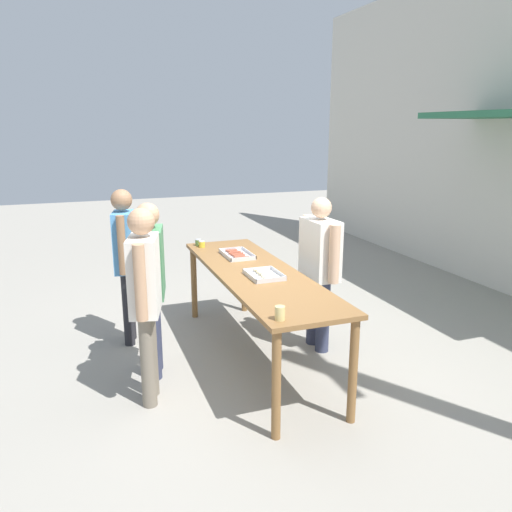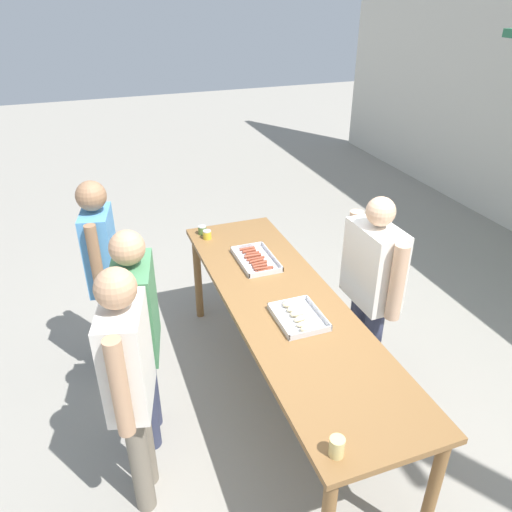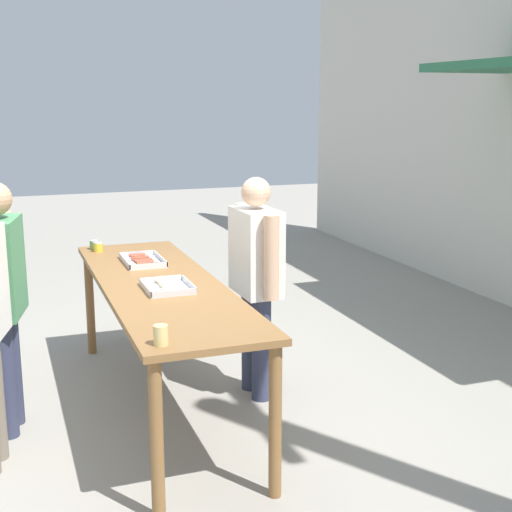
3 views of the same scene
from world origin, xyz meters
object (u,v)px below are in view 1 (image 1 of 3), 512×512
Objects in this scene: food_tray_sausages at (237,255)px; food_tray_buns at (264,274)px; person_server_behind_table at (320,262)px; condiment_jar_ketchup at (202,244)px; condiment_jar_mustard at (198,242)px; person_customer_with_cup at (145,290)px; person_customer_waiting_in_line at (151,276)px; person_customer_holding_hotdog at (125,252)px; beer_cup at (280,313)px.

food_tray_sausages is 0.81m from food_tray_buns.
food_tray_sausages is 0.90m from person_server_behind_table.
condiment_jar_ketchup is (-0.52, -0.26, 0.02)m from food_tray_sausages.
condiment_jar_mustard reaches higher than food_tray_buns.
condiment_jar_ketchup is 0.05× the size of person_customer_with_cup.
condiment_jar_mustard is 1.54m from person_server_behind_table.
person_server_behind_table is 0.98× the size of person_customer_waiting_in_line.
person_customer_with_cup reaches higher than person_server_behind_table.
person_server_behind_table is 0.96× the size of person_customer_holding_hotdog.
food_tray_buns is 0.72m from person_server_behind_table.
person_customer_holding_hotdog is at bearing 15.69° from person_customer_with_cup.
condiment_jar_mustard is 0.96m from person_customer_holding_hotdog.
food_tray_buns is 5.02× the size of condiment_jar_mustard.
person_server_behind_table is (1.21, 0.96, -0.02)m from condiment_jar_mustard.
food_tray_buns is at bearing 165.29° from beer_cup.
food_tray_buns is 1.08m from beer_cup.
person_customer_holding_hotdog reaches higher than food_tray_sausages.
person_customer_holding_hotdog reaches higher than person_server_behind_table.
beer_cup reaches higher than food_tray_sausages.
person_server_behind_table is (-1.26, 0.96, -0.03)m from beer_cup.
person_customer_waiting_in_line is (-1.26, -0.73, -0.00)m from beer_cup.
person_customer_waiting_in_line reaches higher than condiment_jar_ketchup.
person_customer_holding_hotdog reaches higher than beer_cup.
condiment_jar_mustard is 1.41m from person_customer_waiting_in_line.
person_server_behind_table is (0.59, 0.69, 0.01)m from food_tray_sausages.
condiment_jar_ketchup is at bearing -21.75° from person_customer_waiting_in_line.
person_customer_waiting_in_line reaches higher than food_tray_buns.
food_tray_sausages is 0.28× the size of person_customer_holding_hotdog.
food_tray_sausages is at bearing 23.72° from condiment_jar_mustard.
food_tray_sausages is 0.58m from condiment_jar_ketchup.
food_tray_buns is at bearing -73.38° from person_server_behind_table.
person_customer_with_cup reaches higher than condiment_jar_ketchup.
person_customer_waiting_in_line is at bearing 0.83° from person_customer_with_cup.
person_customer_holding_hotdog is at bearing -101.09° from food_tray_sausages.
condiment_jar_mustard is 1.87m from person_customer_with_cup.
food_tray_buns is at bearing -89.98° from person_customer_waiting_in_line.
food_tray_buns is 1.14m from person_customer_with_cup.
beer_cup is 0.06× the size of person_customer_with_cup.
person_customer_holding_hotdog is (-1.03, -1.14, 0.07)m from food_tray_buns.
condiment_jar_mustard is 0.05× the size of person_customer_with_cup.
food_tray_buns is 1.45m from condiment_jar_mustard.
person_server_behind_table reaches higher than food_tray_buns.
food_tray_sausages is at bearing -131.43° from person_server_behind_table.
person_customer_waiting_in_line is at bearing -31.12° from condiment_jar_mustard.
person_customer_holding_hotdog is at bearing -65.50° from condiment_jar_mustard.
person_server_behind_table is at bearing -102.25° from person_customer_holding_hotdog.
food_tray_buns is at bearing -120.39° from person_customer_holding_hotdog.
person_customer_with_cup is at bearing -77.62° from food_tray_buns.
food_tray_buns is at bearing -63.24° from person_customer_with_cup.
person_customer_holding_hotdog is (0.40, -0.87, 0.05)m from condiment_jar_mustard.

